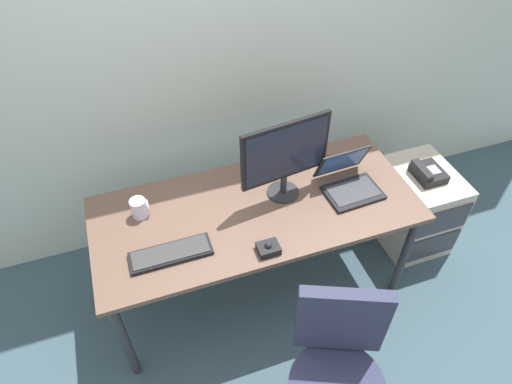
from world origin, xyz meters
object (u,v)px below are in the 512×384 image
Objects in this scene: office_chair at (335,380)px; laptop at (349,181)px; file_cabinet at (414,207)px; desk_phone at (428,173)px; keyboard at (171,253)px; trackball_mouse at (268,248)px; monitor_main at (285,155)px; coffee_mug at (139,208)px.

office_chair is 1.06m from laptop.
office_chair is (-1.09, -0.95, 0.14)m from file_cabinet.
keyboard is at bearing -173.34° from desk_phone.
trackball_mouse reaches higher than keyboard.
monitor_main reaches higher than file_cabinet.
office_chair is (-1.08, -0.93, -0.19)m from desk_phone.
laptop is 0.65m from trackball_mouse.
laptop is (0.48, 0.88, 0.35)m from office_chair.
file_cabinet is at bearing -3.54° from coffee_mug.
monitor_main is (-0.97, 0.03, 0.39)m from desk_phone.
desk_phone is at bearing 40.64° from office_chair.
office_chair is at bearing -96.45° from monitor_main.
coffee_mug is (-1.76, 0.13, 0.16)m from desk_phone.
office_chair is 0.99m from keyboard.
trackball_mouse is (0.47, -0.14, 0.01)m from keyboard.
office_chair reaches higher than desk_phone.
file_cabinet is 2.97× the size of desk_phone.
coffee_mug reaches higher than trackball_mouse.
desk_phone is at bearing -1.82° from monitor_main.
laptop reaches higher than file_cabinet.
coffee_mug is at bearing 171.39° from laptop.
office_chair is 2.34× the size of keyboard.
coffee_mug is (-0.57, 0.46, 0.03)m from trackball_mouse.
trackball_mouse is (-0.11, 0.60, 0.32)m from office_chair.
laptop is at bearing 7.81° from keyboard.
monitor_main is at bearing 18.06° from keyboard.
monitor_main is (-0.98, 0.01, 0.72)m from file_cabinet.
keyboard is (-1.67, -0.21, 0.45)m from file_cabinet.
keyboard is 1.26× the size of laptop.
monitor_main is at bearing 179.15° from file_cabinet.
desk_phone reaches higher than file_cabinet.
desk_phone is 1.05m from monitor_main.
trackball_mouse is 0.98× the size of coffee_mug.
trackball_mouse is at bearing -163.98° from file_cabinet.
file_cabinet is 1.45m from office_chair.
desk_phone is 0.63m from laptop.
laptop is at bearing 61.59° from office_chair.
monitor_main is 1.24× the size of keyboard.
coffee_mug is (-1.77, 0.11, 0.50)m from file_cabinet.
trackball_mouse is at bearing -16.14° from keyboard.
laptop is (-0.61, -0.07, 0.49)m from file_cabinet.
monitor_main reaches higher than laptop.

